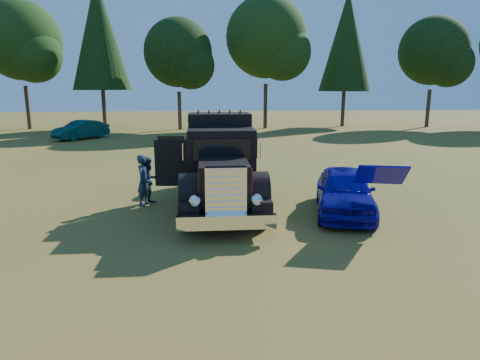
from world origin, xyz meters
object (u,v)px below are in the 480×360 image
diamond_t_truck (221,169)px  spectator_near (144,180)px  hotrod_coupe (345,191)px  spectator_far (149,181)px  distant_teal_car (81,130)px

diamond_t_truck → spectator_near: 2.59m
diamond_t_truck → hotrod_coupe: size_ratio=1.59×
diamond_t_truck → spectator_far: bearing=165.5°
hotrod_coupe → spectator_far: 6.38m
diamond_t_truck → distant_teal_car: bearing=116.5°
hotrod_coupe → spectator_near: size_ratio=2.65×
spectator_near → distant_teal_car: bearing=39.5°
diamond_t_truck → distant_teal_car: 21.84m
distant_teal_car → spectator_far: bearing=-31.1°
diamond_t_truck → spectator_far: 2.50m
diamond_t_truck → distant_teal_car: diamond_t_truck is taller
hotrod_coupe → spectator_near: hotrod_coupe is taller
spectator_near → diamond_t_truck: bearing=-80.9°
diamond_t_truck → spectator_far: diamond_t_truck is taller
hotrod_coupe → distant_teal_car: size_ratio=1.06×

